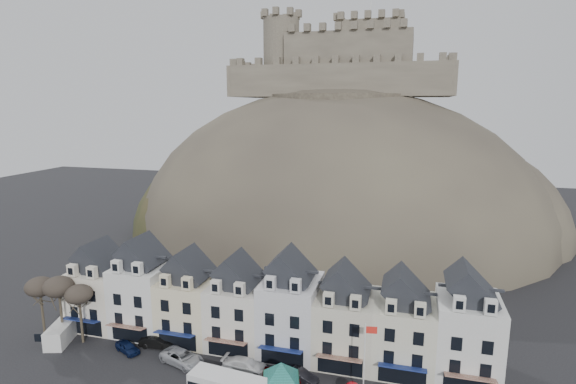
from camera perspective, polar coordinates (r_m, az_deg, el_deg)
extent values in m
cube|color=#EEE5CF|center=(69.37, -22.40, -12.05)|extent=(6.80, 8.00, 8.00)
cube|color=black|center=(67.58, -22.73, -7.98)|extent=(6.80, 5.76, 2.80)
cube|color=#EEE5CF|center=(66.01, -25.68, -8.94)|extent=(1.20, 0.80, 1.60)
cube|color=#EEE5CF|center=(64.15, -23.63, -9.34)|extent=(1.20, 0.80, 1.60)
cube|color=black|center=(67.65, -24.37, -15.32)|extent=(5.10, 0.06, 2.20)
cube|color=navy|center=(66.65, -24.84, -14.53)|extent=(5.10, 1.29, 0.43)
cube|color=white|center=(65.40, -17.60, -12.57)|extent=(6.80, 8.00, 9.20)
cube|color=black|center=(63.35, -17.91, -7.75)|extent=(6.80, 5.76, 2.80)
cube|color=white|center=(61.50, -20.92, -8.82)|extent=(1.20, 0.80, 1.60)
cube|color=white|center=(59.84, -18.57, -9.21)|extent=(1.20, 0.80, 1.60)
cube|color=black|center=(63.81, -19.45, -16.59)|extent=(5.10, 0.06, 2.20)
cube|color=maroon|center=(62.75, -19.89, -15.79)|extent=(5.10, 1.29, 0.43)
cube|color=beige|center=(62.42, -12.15, -14.07)|extent=(6.80, 8.00, 8.00)
cube|color=black|center=(60.42, -12.35, -9.59)|extent=(6.80, 5.76, 2.80)
cube|color=beige|center=(58.31, -15.33, -10.83)|extent=(1.20, 0.80, 1.60)
cube|color=beige|center=(56.91, -12.68, -11.25)|extent=(1.20, 0.80, 1.60)
cube|color=black|center=(60.50, -13.88, -17.87)|extent=(5.10, 0.06, 2.20)
cube|color=navy|center=(59.37, -14.27, -17.06)|extent=(5.10, 1.29, 0.43)
cube|color=silver|center=(59.81, -6.15, -15.04)|extent=(6.80, 8.00, 8.00)
cube|color=black|center=(57.71, -6.26, -10.39)|extent=(6.80, 5.76, 2.80)
cube|color=silver|center=(55.32, -9.12, -11.78)|extent=(1.20, 0.80, 1.60)
cube|color=silver|center=(54.22, -6.17, -12.19)|extent=(1.20, 0.80, 1.60)
cube|color=black|center=(57.80, -7.63, -19.10)|extent=(5.10, 0.06, 2.20)
cube|color=maroon|center=(56.62, -7.94, -18.28)|extent=(5.10, 1.29, 0.43)
cube|color=silver|center=(57.61, 0.38, -15.37)|extent=(6.80, 8.00, 9.20)
cube|color=black|center=(55.27, 0.39, -9.98)|extent=(6.80, 5.76, 2.80)
cube|color=silver|center=(52.56, -2.25, -11.48)|extent=(1.20, 0.80, 1.60)
cube|color=silver|center=(51.80, 0.97, -11.83)|extent=(1.20, 0.80, 1.60)
cube|color=black|center=(55.80, -0.76, -20.19)|extent=(5.10, 0.06, 2.20)
cube|color=navy|center=(54.58, -0.97, -19.37)|extent=(5.10, 1.29, 0.43)
cube|color=beige|center=(56.70, 7.33, -16.61)|extent=(6.80, 8.00, 8.00)
cube|color=black|center=(54.49, 7.46, -11.76)|extent=(6.80, 5.76, 2.80)
cube|color=beige|center=(51.55, 5.19, -13.45)|extent=(1.20, 0.80, 1.60)
cube|color=beige|center=(51.18, 8.58, -13.72)|extent=(1.20, 0.80, 1.60)
cube|color=black|center=(54.58, 6.61, -21.05)|extent=(5.10, 0.06, 2.20)
cube|color=maroon|center=(53.33, 6.52, -20.24)|extent=(5.10, 1.29, 0.43)
cube|color=beige|center=(56.33, 14.51, -17.09)|extent=(6.80, 8.00, 8.00)
cube|color=black|center=(54.10, 14.78, -12.22)|extent=(6.80, 5.76, 2.80)
cube|color=beige|center=(50.95, 12.97, -14.01)|extent=(1.20, 0.80, 1.60)
cube|color=beige|center=(50.96, 16.43, -14.18)|extent=(1.20, 0.80, 1.60)
cube|color=black|center=(54.19, 14.27, -21.60)|extent=(5.10, 0.06, 2.20)
cube|color=navy|center=(52.94, 14.32, -20.80)|extent=(5.10, 1.29, 0.43)
cube|color=white|center=(56.50, 21.75, -16.78)|extent=(6.80, 8.00, 9.20)
cube|color=black|center=(54.12, 22.19, -11.31)|extent=(6.80, 5.76, 2.80)
cube|color=white|center=(50.75, 20.92, -13.10)|extent=(1.20, 0.80, 1.60)
cube|color=white|center=(51.17, 24.34, -13.16)|extent=(1.20, 0.80, 1.60)
cube|color=maroon|center=(53.41, 22.15, -21.00)|extent=(5.10, 1.29, 0.43)
ellipsoid|color=#3C342E|center=(109.44, 5.99, -5.05)|extent=(96.00, 76.00, 68.00)
ellipsoid|color=#273118|center=(109.48, -6.01, -5.04)|extent=(52.00, 44.00, 42.00)
ellipsoid|color=#3C342E|center=(112.24, 18.56, -5.17)|extent=(56.00, 48.00, 46.00)
ellipsoid|color=#273118|center=(97.03, 2.27, -7.11)|extent=(40.00, 28.00, 28.00)
ellipsoid|color=#3C342E|center=(96.93, 10.70, -7.32)|extent=(36.00, 28.00, 24.00)
cylinder|color=#3C342E|center=(105.18, 6.34, 11.40)|extent=(30.00, 30.00, 3.00)
cube|color=brown|center=(101.37, 6.02, 13.97)|extent=(48.00, 2.20, 7.00)
cube|color=brown|center=(121.12, 7.62, 13.45)|extent=(48.00, 2.20, 7.00)
cube|color=brown|center=(117.26, -5.12, 13.58)|extent=(2.20, 22.00, 7.00)
cube|color=brown|center=(110.21, 19.66, 13.17)|extent=(2.20, 22.00, 7.00)
cube|color=brown|center=(111.34, 8.02, 16.50)|extent=(28.00, 18.00, 10.00)
cube|color=brown|center=(113.02, 10.28, 17.11)|extent=(14.00, 12.00, 13.00)
cylinder|color=brown|center=(110.73, -0.86, 16.63)|extent=(8.40, 8.40, 18.00)
cylinder|color=silver|center=(114.35, 10.45, 21.60)|extent=(0.16, 0.16, 5.00)
cylinder|color=#322B1F|center=(69.31, -28.69, -13.64)|extent=(0.32, 0.32, 5.74)
ellipsoid|color=#383028|center=(67.79, -29.01, -10.47)|extent=(3.61, 3.61, 2.54)
cylinder|color=#322B1F|center=(67.31, -26.80, -14.07)|extent=(0.32, 0.32, 6.02)
ellipsoid|color=#383028|center=(65.69, -27.13, -10.65)|extent=(3.78, 3.78, 2.67)
cylinder|color=#322B1F|center=(65.57, -24.76, -14.83)|extent=(0.32, 0.32, 5.46)
ellipsoid|color=#383028|center=(64.03, -25.04, -11.68)|extent=(3.43, 3.43, 2.42)
cube|color=silver|center=(48.88, -5.85, -22.78)|extent=(11.41, 3.76, 0.26)
cube|color=black|center=(51.46, -2.74, -23.12)|extent=(0.21, 0.21, 2.69)
cube|color=black|center=(51.49, 0.92, -23.09)|extent=(0.21, 0.21, 2.69)
cube|color=black|center=(49.45, -0.88, -22.81)|extent=(4.61, 4.61, 0.13)
cone|color=#135346|center=(48.89, -0.89, -21.83)|extent=(7.08, 7.08, 2.01)
cylinder|color=silver|center=(49.72, 9.65, -20.57)|extent=(0.13, 0.13, 8.58)
cube|color=red|center=(47.96, 10.53, -16.85)|extent=(1.17, 0.21, 0.75)
cube|color=silver|center=(67.42, -26.84, -15.72)|extent=(3.75, 5.72, 2.41)
cube|color=black|center=(67.23, -26.87, -15.37)|extent=(2.11, 0.73, 1.03)
imported|color=#0C173C|center=(62.16, -19.71, -18.06)|extent=(4.15, 3.02, 1.31)
imported|color=black|center=(62.02, -16.23, -17.80)|extent=(4.70, 1.93, 1.51)
imported|color=#B7B9BF|center=(58.03, -13.30, -19.77)|extent=(6.09, 4.16, 1.57)
imported|color=white|center=(55.46, -5.43, -21.07)|extent=(5.51, 2.38, 1.58)
imported|color=#560407|center=(53.88, -0.64, -22.11)|extent=(4.62, 2.09, 1.54)
imported|color=black|center=(53.79, 1.57, -22.28)|extent=(4.42, 2.67, 1.37)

